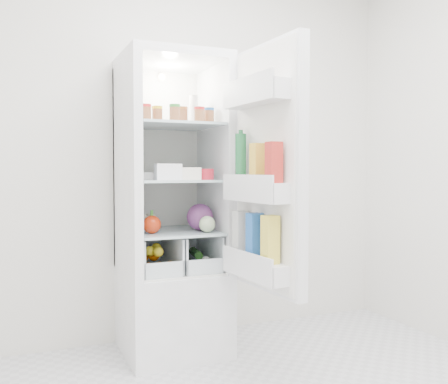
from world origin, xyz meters
name	(u,v)px	position (x,y,z in m)	size (l,w,h in m)	color
room_walls	(310,49)	(0.00, 0.00, 1.59)	(3.02, 3.02, 2.61)	silver
refrigerator	(170,243)	(-0.20, 1.25, 0.67)	(0.60, 0.60, 1.80)	silver
shelf_low	(173,232)	(-0.20, 1.19, 0.74)	(0.49, 0.53, 0.01)	silver
shelf_mid	(173,181)	(-0.20, 1.19, 1.05)	(0.49, 0.53, 0.01)	silver
shelf_top	(173,126)	(-0.20, 1.19, 1.38)	(0.49, 0.53, 0.01)	silver
crisper_left	(154,254)	(-0.32, 1.19, 0.61)	(0.23, 0.46, 0.22)	silver
crisper_right	(192,252)	(-0.08, 1.19, 0.61)	(0.23, 0.46, 0.22)	silver
condiment_jars	(179,115)	(-0.20, 1.07, 1.43)	(0.46, 0.16, 0.08)	#B21919
squeeze_bottle	(194,110)	(-0.06, 1.20, 1.48)	(0.05, 0.05, 0.18)	white
tub_white	(168,172)	(-0.27, 1.05, 1.10)	(0.14, 0.14, 0.09)	white
tub_cream	(190,174)	(-0.15, 1.03, 1.09)	(0.12, 0.12, 0.07)	white
tin_red	(206,174)	(-0.05, 1.02, 1.09)	(0.10, 0.10, 0.06)	red
foil_tray	(153,176)	(-0.28, 1.36, 1.08)	(0.17, 0.13, 0.04)	silver
tub_green	(171,173)	(-0.16, 1.37, 1.09)	(0.09, 0.13, 0.07)	#41905A
red_cabbage	(200,217)	(-0.05, 1.14, 0.83)	(0.16, 0.16, 0.16)	#531F5C
bell_pepper	(152,225)	(-0.36, 1.09, 0.80)	(0.11, 0.11, 0.11)	#BA280B
mushroom_bowl	(148,224)	(-0.33, 1.27, 0.78)	(0.15, 0.15, 0.07)	#89B3CC
salad_bag	(207,224)	(-0.04, 1.02, 0.80)	(0.10, 0.10, 0.10)	#A4B688
citrus_pile	(155,259)	(-0.33, 1.12, 0.59)	(0.20, 0.24, 0.16)	orange
veg_pile	(193,259)	(-0.07, 1.18, 0.56)	(0.16, 0.30, 0.10)	#1D4918
fridge_door	(265,174)	(0.12, 0.61, 1.09)	(0.21, 0.60, 1.30)	silver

